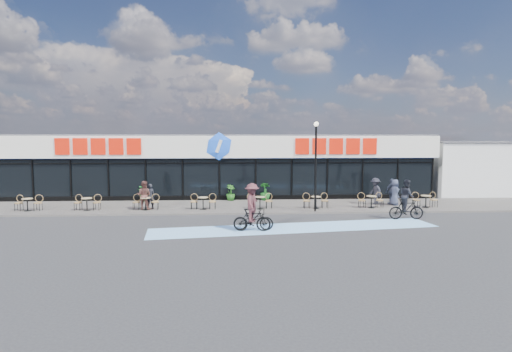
# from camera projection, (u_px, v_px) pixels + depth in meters

# --- Properties ---
(ground) EXTENTS (120.00, 120.00, 0.00)m
(ground) POSITION_uv_depth(u_px,v_px,m) (214.00, 222.00, 20.60)
(ground) COLOR #28282B
(ground) RESTS_ON ground
(sidewalk) EXTENTS (44.00, 5.00, 0.10)m
(sidewalk) POSITION_uv_depth(u_px,v_px,m) (218.00, 207.00, 25.07)
(sidewalk) COLOR #5E5853
(sidewalk) RESTS_ON ground
(bike_lane) EXTENTS (14.17, 4.13, 0.01)m
(bike_lane) POSITION_uv_depth(u_px,v_px,m) (295.00, 228.00, 19.31)
(bike_lane) COLOR #7EB8EE
(bike_lane) RESTS_ON ground
(building) EXTENTS (30.60, 6.57, 4.75)m
(building) POSITION_uv_depth(u_px,v_px,m) (221.00, 165.00, 30.26)
(building) COLOR black
(building) RESTS_ON ground
(neighbour_building) EXTENTS (9.20, 7.20, 4.11)m
(neighbour_building) POSITION_uv_depth(u_px,v_px,m) (474.00, 167.00, 32.39)
(neighbour_building) COLOR silver
(neighbour_building) RESTS_ON ground
(lamp_post) EXTENTS (0.28, 0.28, 5.17)m
(lamp_post) POSITION_uv_depth(u_px,v_px,m) (316.00, 159.00, 22.89)
(lamp_post) COLOR black
(lamp_post) RESTS_ON sidewalk
(bistro_set_0) EXTENTS (1.54, 0.62, 0.90)m
(bistro_set_0) POSITION_uv_depth(u_px,v_px,m) (28.00, 203.00, 23.36)
(bistro_set_0) COLOR tan
(bistro_set_0) RESTS_ON sidewalk
(bistro_set_1) EXTENTS (1.54, 0.62, 0.90)m
(bistro_set_1) POSITION_uv_depth(u_px,v_px,m) (87.00, 202.00, 23.53)
(bistro_set_1) COLOR tan
(bistro_set_1) RESTS_ON sidewalk
(bistro_set_2) EXTENTS (1.54, 0.62, 0.90)m
(bistro_set_2) POSITION_uv_depth(u_px,v_px,m) (146.00, 202.00, 23.70)
(bistro_set_2) COLOR tan
(bistro_set_2) RESTS_ON sidewalk
(bistro_set_3) EXTENTS (1.54, 0.62, 0.90)m
(bistro_set_3) POSITION_uv_depth(u_px,v_px,m) (203.00, 202.00, 23.88)
(bistro_set_3) COLOR tan
(bistro_set_3) RESTS_ON sidewalk
(bistro_set_4) EXTENTS (1.54, 0.62, 0.90)m
(bistro_set_4) POSITION_uv_depth(u_px,v_px,m) (260.00, 201.00, 24.05)
(bistro_set_4) COLOR tan
(bistro_set_4) RESTS_ON sidewalk
(bistro_set_5) EXTENTS (1.54, 0.62, 0.90)m
(bistro_set_5) POSITION_uv_depth(u_px,v_px,m) (316.00, 201.00, 24.22)
(bistro_set_5) COLOR tan
(bistro_set_5) RESTS_ON sidewalk
(bistro_set_6) EXTENTS (1.54, 0.62, 0.90)m
(bistro_set_6) POSITION_uv_depth(u_px,v_px,m) (371.00, 200.00, 24.39)
(bistro_set_6) COLOR tan
(bistro_set_6) RESTS_ON sidewalk
(bistro_set_7) EXTENTS (1.54, 0.62, 0.90)m
(bistro_set_7) POSITION_uv_depth(u_px,v_px,m) (425.00, 200.00, 24.56)
(bistro_set_7) COLOR tan
(bistro_set_7) RESTS_ON sidewalk
(potted_plant_left) EXTENTS (0.94, 0.82, 1.03)m
(potted_plant_left) POSITION_uv_depth(u_px,v_px,m) (144.00, 194.00, 26.96)
(potted_plant_left) COLOR #17521D
(potted_plant_left) RESTS_ON sidewalk
(potted_plant_mid) EXTENTS (0.79, 0.79, 1.22)m
(potted_plant_mid) POSITION_uv_depth(u_px,v_px,m) (265.00, 191.00, 27.31)
(potted_plant_mid) COLOR #154C18
(potted_plant_mid) RESTS_ON sidewalk
(potted_plant_right) EXTENTS (0.86, 0.86, 1.09)m
(potted_plant_right) POSITION_uv_depth(u_px,v_px,m) (231.00, 193.00, 27.19)
(potted_plant_right) COLOR #1D4F16
(potted_plant_right) RESTS_ON sidewalk
(patron_left) EXTENTS (0.62, 0.48, 1.52)m
(patron_left) POSITION_uv_depth(u_px,v_px,m) (150.00, 196.00, 23.98)
(patron_left) COLOR black
(patron_left) RESTS_ON sidewalk
(patron_right) EXTENTS (0.92, 0.77, 1.71)m
(patron_right) POSITION_uv_depth(u_px,v_px,m) (144.00, 195.00, 23.69)
(patron_right) COLOR brown
(patron_right) RESTS_ON sidewalk
(pedestrian_a) EXTENTS (0.90, 1.23, 1.71)m
(pedestrian_a) POSITION_uv_depth(u_px,v_px,m) (375.00, 191.00, 25.56)
(pedestrian_a) COLOR black
(pedestrian_a) RESTS_ON sidewalk
(pedestrian_b) EXTENTS (0.55, 0.82, 1.64)m
(pedestrian_b) POSITION_uv_depth(u_px,v_px,m) (395.00, 192.00, 25.25)
(pedestrian_b) COLOR #31384D
(pedestrian_b) RESTS_ON sidewalk
(pedestrian_c) EXTENTS (1.05, 0.69, 1.66)m
(pedestrian_c) POSITION_uv_depth(u_px,v_px,m) (392.00, 191.00, 25.67)
(pedestrian_c) COLOR #2B3244
(pedestrian_c) RESTS_ON sidewalk
(cyclist_a) EXTENTS (1.78, 1.21, 2.25)m
(cyclist_a) POSITION_uv_depth(u_px,v_px,m) (252.00, 209.00, 18.51)
(cyclist_a) COLOR black
(cyclist_a) RESTS_ON ground
(cyclist_b) EXTENTS (1.86, 0.87, 2.16)m
(cyclist_b) POSITION_uv_depth(u_px,v_px,m) (406.00, 203.00, 21.22)
(cyclist_b) COLOR black
(cyclist_b) RESTS_ON ground
(cyclist_c) EXTENTS (1.93, 0.81, 2.10)m
(cyclist_c) POSITION_uv_depth(u_px,v_px,m) (253.00, 216.00, 18.77)
(cyclist_c) COLOR black
(cyclist_c) RESTS_ON ground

